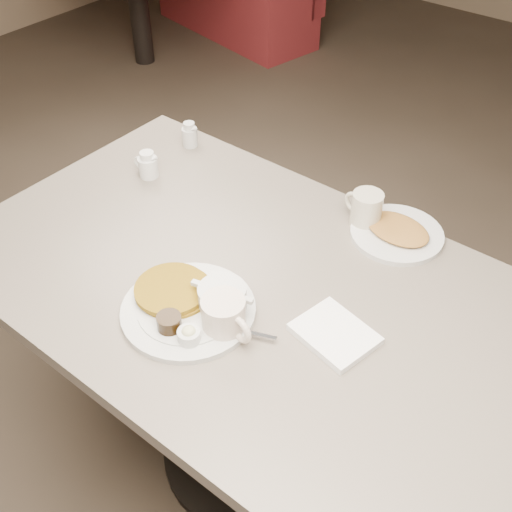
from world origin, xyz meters
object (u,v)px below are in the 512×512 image
Objects in this scene: coffee_mug_near at (225,316)px; creamer_right at (190,135)px; main_plate at (192,304)px; coffee_mug_far at (366,209)px; hash_plate at (397,232)px; creamer_left at (148,165)px; diner_table at (251,329)px.

creamer_right is (-0.60, 0.52, -0.01)m from coffee_mug_near.
coffee_mug_far reaches higher than main_plate.
hash_plate is (0.14, 0.53, -0.03)m from coffee_mug_near.
coffee_mug_near is 0.54× the size of hash_plate.
creamer_left is (-0.48, 0.32, 0.01)m from main_plate.
creamer_right is at bearing 179.67° from coffee_mug_far.
main_plate is 2.78× the size of coffee_mug_near.
creamer_right is at bearing 95.79° from creamer_left.
creamer_left is at bearing 145.83° from main_plate.
main_plate is at bearing -105.11° from coffee_mug_far.
creamer_left is at bearing 162.29° from diner_table.
creamer_right is (-0.54, 0.37, 0.21)m from diner_table.
main_plate is 0.54m from coffee_mug_far.
creamer_left is 0.74m from hash_plate.
main_plate is at bearing -105.90° from diner_table.
diner_table is 5.57× the size of hash_plate.
creamer_right is 0.30× the size of hash_plate.
creamer_left is at bearing -163.80° from hash_plate.
main_plate is at bearing -46.49° from creamer_right.
hash_plate is at bearing 0.51° from creamer_right.
coffee_mug_far reaches higher than creamer_right.
creamer_left is 1.08× the size of creamer_right.
coffee_mug_far reaches higher than hash_plate.
coffee_mug_far is at bearing 74.89° from main_plate.
coffee_mug_far is 0.10m from hash_plate.
hash_plate is at bearing 16.20° from creamer_left.
creamer_right reaches higher than main_plate.
diner_table is at bearing -116.91° from hash_plate.
coffee_mug_far is 1.54× the size of creamer_right.
hash_plate is (0.19, 0.37, 0.18)m from diner_table.
creamer_right is (-0.50, 0.52, 0.01)m from main_plate.
hash_plate is at bearing 75.69° from coffee_mug_near.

